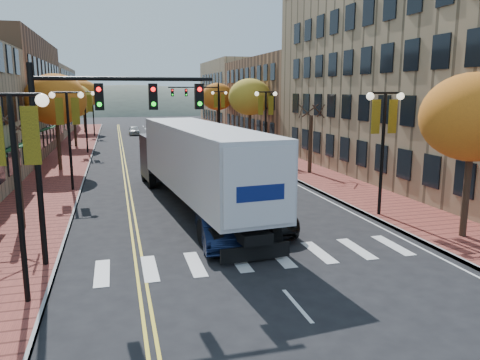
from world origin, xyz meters
TOP-DOWN VIEW (x-y plane):
  - ground at (0.00, 0.00)m, footprint 200.00×200.00m
  - sidewalk_left at (-9.00, 32.50)m, footprint 4.00×85.00m
  - sidewalk_right at (9.00, 32.50)m, footprint 4.00×85.00m
  - building_left_far at (-17.00, 61.00)m, footprint 12.00×26.00m
  - building_right_near at (18.50, 16.00)m, footprint 15.00×28.00m
  - building_right_mid at (18.50, 42.00)m, footprint 15.00×24.00m
  - building_right_far at (18.50, 64.00)m, footprint 15.00×20.00m
  - tree_left_a at (-9.00, 8.00)m, footprint 0.28×0.28m
  - tree_left_b at (-9.00, 24.00)m, footprint 4.48×4.48m
  - tree_left_c at (-9.00, 40.00)m, footprint 4.16×4.16m
  - tree_left_d at (-9.00, 58.00)m, footprint 4.61×4.61m
  - tree_right_a at (9.00, 2.00)m, footprint 4.16×4.16m
  - tree_right_b at (9.00, 18.00)m, footprint 0.28×0.28m
  - tree_right_c at (9.00, 34.00)m, footprint 4.48×4.48m
  - tree_right_d at (9.00, 50.00)m, footprint 4.35×4.35m
  - lamp_left_a at (-7.50, 0.00)m, footprint 1.96×0.36m
  - lamp_left_b at (-7.50, 16.00)m, footprint 1.96×0.36m
  - lamp_left_c at (-7.50, 34.00)m, footprint 1.96×0.36m
  - lamp_left_d at (-7.50, 52.00)m, footprint 1.96×0.36m
  - lamp_right_a at (7.50, 6.00)m, footprint 1.96×0.36m
  - lamp_right_b at (7.50, 24.00)m, footprint 1.96×0.36m
  - lamp_right_c at (7.50, 42.00)m, footprint 1.96×0.36m
  - traffic_mast_near at (-5.48, 3.00)m, footprint 6.10×0.35m
  - traffic_mast_far at (5.48, 42.00)m, footprint 6.10×0.34m
  - semi_truck at (-0.99, 9.83)m, footprint 4.56×17.97m
  - navy_sedan at (-0.93, 4.15)m, footprint 1.93×4.70m
  - black_suv at (1.26, 5.45)m, footprint 2.80×5.40m
  - car_far_white at (-2.22, 53.75)m, footprint 1.50×3.73m
  - car_far_silver at (2.03, 55.75)m, footprint 1.90×4.64m
  - car_far_oncoming at (1.46, 65.75)m, footprint 1.92×4.83m

SIDE VIEW (x-z plane):
  - ground at x=0.00m, z-range 0.00..0.00m
  - sidewalk_left at x=-9.00m, z-range 0.00..0.15m
  - sidewalk_right at x=9.00m, z-range 0.00..0.15m
  - car_far_white at x=-2.22m, z-range 0.00..1.27m
  - car_far_silver at x=2.03m, z-range 0.00..1.34m
  - black_suv at x=1.26m, z-range 0.00..1.45m
  - navy_sedan at x=-0.93m, z-range 0.00..1.51m
  - car_far_oncoming at x=1.46m, z-range 0.00..1.56m
  - tree_left_a at x=-9.00m, z-range 0.15..4.35m
  - tree_right_b at x=9.00m, z-range 0.15..4.35m
  - semi_truck at x=-0.99m, z-range 0.38..4.82m
  - lamp_left_a at x=-7.50m, z-range 1.27..7.32m
  - lamp_left_b at x=-7.50m, z-range 1.27..7.32m
  - lamp_left_c at x=-7.50m, z-range 1.27..7.32m
  - lamp_left_d at x=-7.50m, z-range 1.27..7.32m
  - lamp_right_a at x=7.50m, z-range 1.27..7.32m
  - lamp_right_b at x=7.50m, z-range 1.27..7.32m
  - lamp_right_c at x=7.50m, z-range 1.27..7.32m
  - building_left_far at x=-17.00m, z-range 0.00..9.50m
  - traffic_mast_near at x=-5.48m, z-range 1.42..8.42m
  - traffic_mast_far at x=5.48m, z-range 1.42..8.42m
  - building_right_mid at x=18.50m, z-range 0.00..10.00m
  - tree_left_c at x=-9.00m, z-range 1.71..8.40m
  - tree_right_a at x=9.00m, z-range 1.71..8.40m
  - tree_right_d at x=9.00m, z-range 1.79..8.79m
  - tree_left_b at x=-9.00m, z-range 1.84..9.05m
  - tree_right_c at x=9.00m, z-range 1.84..9.05m
  - building_right_far at x=18.50m, z-range 0.00..11.00m
  - tree_left_d at x=-9.00m, z-range 1.89..9.31m
  - building_right_near at x=18.50m, z-range 0.00..15.00m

